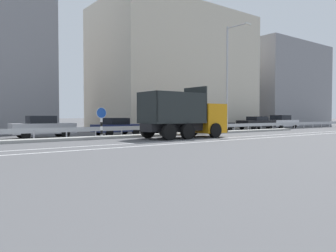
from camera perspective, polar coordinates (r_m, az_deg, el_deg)
ground_plane at (r=23.47m, az=-0.09°, el=-2.02°), size 320.00×320.00×0.00m
lane_strip_0 at (r=21.81m, az=5.68°, el=-2.32°), size 63.63×0.16×0.01m
lane_strip_1 at (r=20.64m, az=8.82°, el=-2.57°), size 63.63×0.16×0.01m
median_island at (r=24.83m, az=-2.45°, el=-1.61°), size 35.00×1.10×0.18m
median_guardrail at (r=25.81m, az=-4.01°, el=-0.41°), size 63.63×0.09×0.78m
dump_truck at (r=23.62m, az=4.13°, el=1.11°), size 6.46×2.81×3.63m
median_road_sign at (r=22.58m, az=-11.52°, el=0.65°), size 0.74×0.16×2.13m
street_lamp_1 at (r=30.45m, az=10.52°, el=8.88°), size 0.71×2.46×9.62m
parked_car_3 at (r=24.60m, az=-20.98°, el=-0.15°), size 4.32×1.90×1.57m
parked_car_4 at (r=26.39m, az=-8.87°, el=-0.09°), size 3.91×2.02×1.39m
parked_car_5 at (r=30.05m, az=1.15°, el=0.16°), size 4.53×2.01×1.35m
parked_car_6 at (r=33.59m, az=8.14°, el=0.25°), size 4.47×1.94×1.27m
parked_car_7 at (r=38.22m, az=15.17°, el=0.54°), size 4.91×1.90×1.47m
parked_car_8 at (r=42.78m, az=19.09°, el=0.70°), size 4.73×2.09×1.63m
background_building_1 at (r=40.46m, az=1.21°, el=9.51°), size 18.90×10.77×13.96m
background_building_2 at (r=55.07m, az=18.95°, el=6.65°), size 15.50×8.82×12.59m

